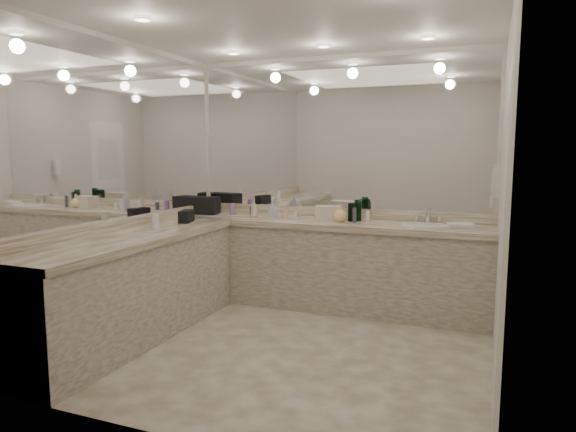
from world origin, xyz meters
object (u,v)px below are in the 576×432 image
at_px(hand_towel, 461,225).
at_px(soap_bottle_b, 273,209).
at_px(cream_cosmetic_case, 328,213).
at_px(wall_phone, 496,183).
at_px(soap_bottle_a, 254,208).
at_px(soap_bottle_c, 340,213).
at_px(sink, 425,226).
at_px(black_toiletry_bag, 204,206).

xyz_separation_m(hand_towel, soap_bottle_b, (-1.89, -0.03, 0.08)).
distance_m(cream_cosmetic_case, soap_bottle_b, 0.60).
bearing_deg(wall_phone, soap_bottle_a, 168.71).
xyz_separation_m(wall_phone, cream_cosmetic_case, (-1.57, 0.50, -0.37)).
xyz_separation_m(wall_phone, soap_bottle_c, (-1.44, 0.46, -0.36)).
bearing_deg(soap_bottle_a, soap_bottle_b, -2.56).
height_order(soap_bottle_a, soap_bottle_b, soap_bottle_b).
relative_size(sink, cream_cosmetic_case, 1.68).
bearing_deg(soap_bottle_b, black_toiletry_bag, 176.73).
xyz_separation_m(cream_cosmetic_case, soap_bottle_c, (0.14, -0.04, 0.01)).
relative_size(sink, soap_bottle_c, 2.52).
bearing_deg(black_toiletry_bag, cream_cosmetic_case, -0.63).
height_order(sink, wall_phone, wall_phone).
xyz_separation_m(wall_phone, hand_towel, (-0.28, 0.50, -0.43)).
bearing_deg(black_toiletry_bag, wall_phone, -9.68).
height_order(wall_phone, soap_bottle_a, wall_phone).
xyz_separation_m(sink, soap_bottle_b, (-1.57, -0.03, 0.10)).
bearing_deg(hand_towel, cream_cosmetic_case, -179.95).
bearing_deg(wall_phone, soap_bottle_b, 167.80).
relative_size(black_toiletry_bag, soap_bottle_a, 1.70).
height_order(sink, hand_towel, hand_towel).
bearing_deg(soap_bottle_b, hand_towel, 1.05).
distance_m(sink, hand_towel, 0.33).
bearing_deg(soap_bottle_c, sink, 2.53).
relative_size(cream_cosmetic_case, soap_bottle_a, 1.37).
distance_m(hand_towel, soap_bottle_b, 1.89).
distance_m(black_toiletry_bag, soap_bottle_c, 1.61).
xyz_separation_m(black_toiletry_bag, cream_cosmetic_case, (1.47, -0.02, -0.02)).
bearing_deg(soap_bottle_a, wall_phone, -11.29).
height_order(wall_phone, soap_bottle_b, wall_phone).
bearing_deg(soap_bottle_b, sink, 1.11).
xyz_separation_m(sink, hand_towel, (0.32, 0.00, 0.02)).
xyz_separation_m(sink, cream_cosmetic_case, (-0.97, 0.00, 0.08)).
xyz_separation_m(cream_cosmetic_case, hand_towel, (1.29, 0.00, -0.06)).
xyz_separation_m(hand_towel, soap_bottle_c, (-1.15, -0.04, 0.07)).
distance_m(soap_bottle_a, soap_bottle_c, 0.97).
bearing_deg(soap_bottle_b, cream_cosmetic_case, 3.21).
bearing_deg(soap_bottle_c, wall_phone, -17.89).
bearing_deg(wall_phone, cream_cosmetic_case, 162.23).
bearing_deg(hand_towel, soap_bottle_c, -177.96).
bearing_deg(cream_cosmetic_case, sink, -11.78).
bearing_deg(sink, soap_bottle_a, -179.36).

